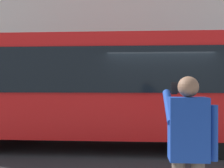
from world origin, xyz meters
TOP-DOWN VIEW (x-y plane):
  - ground_plane at (0.00, 0.00)m, footprint 60.00×60.00m
  - red_bus at (1.56, -0.35)m, footprint 9.05×2.54m
  - pedestrian_photographer at (0.08, 4.55)m, footprint 0.53×0.52m

SIDE VIEW (x-z plane):
  - ground_plane at x=0.00m, z-range 0.00..0.00m
  - pedestrian_photographer at x=0.08m, z-range 0.29..1.99m
  - red_bus at x=1.56m, z-range 0.14..3.22m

